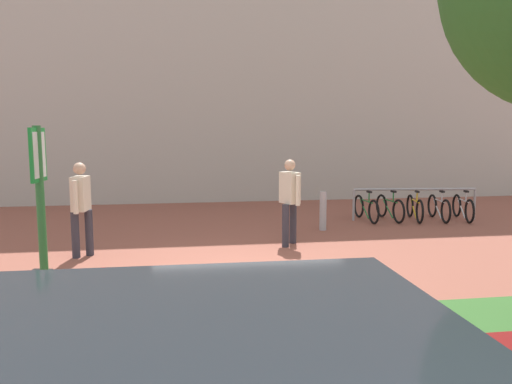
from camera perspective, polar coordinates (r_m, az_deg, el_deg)
ground_plane at (r=7.59m, az=-1.88°, el=-10.28°), size 60.00×60.00×0.00m
building_facade at (r=16.31m, az=-5.80°, el=16.77°), size 28.00×1.20×10.00m
planter_strip at (r=5.62m, az=8.97°, el=-15.92°), size 7.00×1.10×0.16m
parking_sign_post at (r=5.16m, az=-23.97°, el=-1.79°), size 0.08×0.36×2.33m
bike_at_sign at (r=5.60m, az=-21.85°, el=-13.47°), size 1.66×0.48×0.86m
bike_rack_cluster at (r=13.07m, az=18.14°, el=-1.67°), size 3.19×1.81×0.83m
bollard_steel at (r=11.27m, az=7.89°, el=-2.21°), size 0.16×0.16×0.90m
person_shirt_white at (r=9.65m, az=3.98°, el=-0.53°), size 0.39×0.56×1.72m
person_shirt_blue at (r=9.28m, az=-19.89°, el=-1.25°), size 0.35×0.60×1.72m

